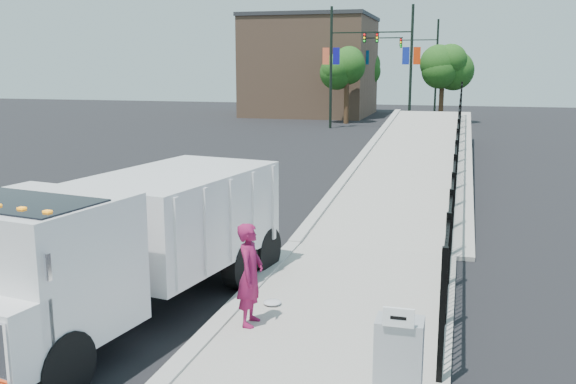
# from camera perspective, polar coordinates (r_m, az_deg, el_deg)

# --- Properties ---
(ground) EXTENTS (120.00, 120.00, 0.00)m
(ground) POSITION_cam_1_polar(r_m,az_deg,el_deg) (11.55, -4.53, -10.33)
(ground) COLOR black
(ground) RESTS_ON ground
(sidewalk) EXTENTS (3.55, 12.00, 0.12)m
(sidewalk) POSITION_cam_1_polar(r_m,az_deg,el_deg) (9.28, 2.79, -15.56)
(sidewalk) COLOR #9E998E
(sidewalk) RESTS_ON ground
(curb) EXTENTS (0.30, 12.00, 0.16)m
(curb) POSITION_cam_1_polar(r_m,az_deg,el_deg) (9.82, -8.59, -13.97)
(curb) COLOR #ADAAA3
(curb) RESTS_ON ground
(ramp) EXTENTS (3.95, 24.06, 3.19)m
(ramp) POSITION_cam_1_polar(r_m,az_deg,el_deg) (26.49, 11.67, 1.80)
(ramp) COLOR #9E998E
(ramp) RESTS_ON ground
(iron_fence) EXTENTS (0.10, 28.00, 1.80)m
(iron_fence) POSITION_cam_1_polar(r_m,az_deg,el_deg) (22.35, 14.73, 2.28)
(iron_fence) COLOR black
(iron_fence) RESTS_ON ground
(truck) EXTENTS (3.46, 7.52, 2.48)m
(truck) POSITION_cam_1_polar(r_m,az_deg,el_deg) (10.97, -14.51, -4.16)
(truck) COLOR black
(truck) RESTS_ON ground
(worker) EXTENTS (0.42, 0.62, 1.67)m
(worker) POSITION_cam_1_polar(r_m,az_deg,el_deg) (10.33, -3.38, -7.32)
(worker) COLOR maroon
(worker) RESTS_ON sidewalk
(utility_cabinet) EXTENTS (0.55, 0.40, 1.25)m
(utility_cabinet) POSITION_cam_1_polar(r_m,az_deg,el_deg) (7.88, 9.77, -15.30)
(utility_cabinet) COLOR gray
(utility_cabinet) RESTS_ON sidewalk
(arrow_sign) EXTENTS (0.35, 0.04, 0.22)m
(arrow_sign) POSITION_cam_1_polar(r_m,az_deg,el_deg) (7.38, 9.79, -10.93)
(arrow_sign) COLOR white
(arrow_sign) RESTS_ON utility_cabinet
(debris) EXTENTS (0.32, 0.32, 0.08)m
(debris) POSITION_cam_1_polar(r_m,az_deg,el_deg) (11.38, -1.41, -9.78)
(debris) COLOR silver
(debris) RESTS_ON sidewalk
(light_pole_0) EXTENTS (3.77, 0.22, 8.00)m
(light_pole_0) POSITION_cam_1_polar(r_m,az_deg,el_deg) (43.61, 4.25, 11.39)
(light_pole_0) COLOR black
(light_pole_0) RESTS_ON ground
(light_pole_1) EXTENTS (3.78, 0.22, 8.00)m
(light_pole_1) POSITION_cam_1_polar(r_m,az_deg,el_deg) (42.79, 10.47, 11.24)
(light_pole_1) COLOR black
(light_pole_1) RESTS_ON ground
(light_pole_2) EXTENTS (3.77, 0.22, 8.00)m
(light_pole_2) POSITION_cam_1_polar(r_m,az_deg,el_deg) (52.42, 6.91, 11.31)
(light_pole_2) COLOR black
(light_pole_2) RESTS_ON ground
(light_pole_3) EXTENTS (3.78, 0.22, 8.00)m
(light_pole_3) POSITION_cam_1_polar(r_m,az_deg,el_deg) (56.96, 12.76, 11.11)
(light_pole_3) COLOR black
(light_pole_3) RESTS_ON ground
(tree_0) EXTENTS (2.76, 2.76, 5.38)m
(tree_0) POSITION_cam_1_polar(r_m,az_deg,el_deg) (47.28, 5.27, 10.86)
(tree_0) COLOR #382314
(tree_0) RESTS_ON ground
(tree_1) EXTENTS (2.67, 2.67, 5.33)m
(tree_1) POSITION_cam_1_polar(r_m,az_deg,el_deg) (48.65, 13.59, 10.60)
(tree_1) COLOR #382314
(tree_1) RESTS_ON ground
(tree_2) EXTENTS (3.09, 3.09, 5.55)m
(tree_2) POSITION_cam_1_polar(r_m,az_deg,el_deg) (59.60, 6.70, 10.92)
(tree_2) COLOR #382314
(tree_2) RESTS_ON ground
(building) EXTENTS (10.00, 10.00, 8.00)m
(building) POSITION_cam_1_polar(r_m,az_deg,el_deg) (55.56, 2.07, 11.00)
(building) COLOR #8C664C
(building) RESTS_ON ground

